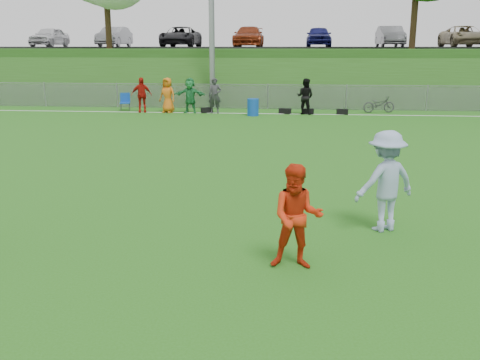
# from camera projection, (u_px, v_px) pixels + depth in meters

# --- Properties ---
(ground) EXTENTS (120.00, 120.00, 0.00)m
(ground) POSITION_uv_depth(u_px,v_px,m) (205.00, 255.00, 8.44)
(ground) COLOR #245D13
(ground) RESTS_ON ground
(sideline_far) EXTENTS (60.00, 0.10, 0.01)m
(sideline_far) POSITION_uv_depth(u_px,v_px,m) (265.00, 114.00, 25.81)
(sideline_far) COLOR white
(sideline_far) RESTS_ON ground
(fence) EXTENTS (58.00, 0.06, 1.30)m
(fence) POSITION_uv_depth(u_px,v_px,m) (268.00, 96.00, 27.58)
(fence) COLOR gray
(fence) RESTS_ON ground
(berm) EXTENTS (120.00, 18.00, 3.00)m
(berm) POSITION_uv_depth(u_px,v_px,m) (275.00, 70.00, 37.98)
(berm) COLOR #255016
(berm) RESTS_ON ground
(parking_lot) EXTENTS (120.00, 12.00, 0.10)m
(parking_lot) POSITION_uv_depth(u_px,v_px,m) (277.00, 48.00, 39.53)
(parking_lot) COLOR black
(parking_lot) RESTS_ON berm
(car_row) EXTENTS (32.04, 5.18, 1.44)m
(car_row) POSITION_uv_depth(u_px,v_px,m) (260.00, 37.00, 38.49)
(car_row) COLOR silver
(car_row) RESTS_ON parking_lot
(spectator_row) EXTENTS (9.02, 0.90, 1.69)m
(spectator_row) POSITION_uv_depth(u_px,v_px,m) (205.00, 96.00, 25.89)
(spectator_row) COLOR #AC130C
(spectator_row) RESTS_ON ground
(gear_bags) EXTENTS (7.15, 0.51, 0.26)m
(gear_bags) POSITION_uv_depth(u_px,v_px,m) (285.00, 111.00, 25.78)
(gear_bags) COLOR black
(gear_bags) RESTS_ON ground
(player_red_center) EXTENTS (0.77, 0.61, 1.57)m
(player_red_center) POSITION_uv_depth(u_px,v_px,m) (297.00, 217.00, 7.78)
(player_red_center) COLOR red
(player_red_center) RESTS_ON ground
(player_blue) EXTENTS (1.34, 1.13, 1.80)m
(player_blue) POSITION_uv_depth(u_px,v_px,m) (386.00, 181.00, 9.37)
(player_blue) COLOR #8FA4C7
(player_blue) RESTS_ON ground
(recycling_bin) EXTENTS (0.63, 0.63, 0.80)m
(recycling_bin) POSITION_uv_depth(u_px,v_px,m) (253.00, 107.00, 24.99)
(recycling_bin) COLOR #0F43A7
(recycling_bin) RESTS_ON ground
(camp_chair) EXTENTS (0.59, 0.59, 0.88)m
(camp_chair) POSITION_uv_depth(u_px,v_px,m) (125.00, 105.00, 26.99)
(camp_chair) COLOR #0F41A5
(camp_chair) RESTS_ON ground
(bicycle) EXTENTS (1.62, 0.81, 0.81)m
(bicycle) POSITION_uv_depth(u_px,v_px,m) (379.00, 104.00, 26.14)
(bicycle) COLOR #2C2D2F
(bicycle) RESTS_ON ground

